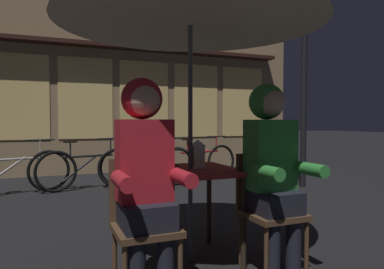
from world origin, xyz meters
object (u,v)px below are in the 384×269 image
object	(u,v)px
bicycle_fourth	(148,166)
bicycle_third	(88,168)
person_left_hooded	(145,164)
bicycle_fifth	(200,162)
cafe_table	(190,181)
patio_umbrella	(190,2)
chair_left	(143,217)
lantern	(198,153)
street_lamp	(305,26)
chair_right	(267,204)
book	(163,166)
person_right_hooded	(272,158)
bicycle_second	(13,172)

from	to	relation	value
bicycle_fourth	bicycle_third	bearing A→B (deg)	171.63
person_left_hooded	bicycle_fifth	bearing A→B (deg)	61.98
cafe_table	person_left_hooded	bearing A→B (deg)	-138.43
patio_umbrella	bicycle_third	world-z (taller)	patio_umbrella
chair_left	bicycle_fourth	distance (m)	3.74
person_left_hooded	bicycle_fourth	world-z (taller)	person_left_hooded
lantern	bicycle_fifth	xyz separation A→B (m)	(1.50, 3.41, -0.51)
lantern	street_lamp	bearing A→B (deg)	37.39
person_left_hooded	bicycle_fourth	bearing A→B (deg)	74.86
street_lamp	bicycle_third	distance (m)	4.31
bicycle_fourth	bicycle_fifth	distance (m)	1.06
chair_right	street_lamp	distance (m)	4.21
chair_right	bicycle_fourth	world-z (taller)	chair_right
lantern	book	world-z (taller)	lantern
person_right_hooded	book	bearing A→B (deg)	140.59
chair_left	bicycle_fifth	world-z (taller)	chair_left
patio_umbrella	bicycle_fifth	bearing A→B (deg)	65.41
patio_umbrella	chair_left	distance (m)	1.68
person_right_hooded	bicycle_fourth	world-z (taller)	person_right_hooded
cafe_table	person_right_hooded	size ratio (longest dim) A/B	0.53
patio_umbrella	cafe_table	bearing A→B (deg)	0.00
cafe_table	person_left_hooded	size ratio (longest dim) A/B	0.53
bicycle_fifth	book	xyz separation A→B (m)	(-1.75, -3.28, 0.41)
lantern	bicycle_fifth	distance (m)	3.76
bicycle_third	street_lamp	bearing A→B (deg)	-18.93
lantern	chair_left	world-z (taller)	lantern
cafe_table	person_right_hooded	world-z (taller)	person_right_hooded
book	bicycle_third	bearing A→B (deg)	67.95
chair_right	bicycle_fifth	bearing A→B (deg)	74.05
chair_left	person_left_hooded	size ratio (longest dim) A/B	0.62
lantern	chair_left	size ratio (longest dim) A/B	0.27
patio_umbrella	book	xyz separation A→B (m)	(-0.19, 0.12, -1.31)
lantern	chair_right	world-z (taller)	lantern
chair_left	bicycle_third	xyz separation A→B (m)	(0.02, 3.74, -0.14)
book	person_right_hooded	bearing A→B (deg)	-66.23
person_left_hooded	bicycle_fifth	xyz separation A→B (m)	(2.04, 3.83, -0.50)
person_right_hooded	bicycle_fifth	world-z (taller)	person_right_hooded
bicycle_second	chair_left	bearing A→B (deg)	-73.67
bicycle_second	bicycle_fourth	xyz separation A→B (m)	(2.07, -0.08, 0.00)
bicycle_second	bicycle_fourth	bearing A→B (deg)	-2.23
person_right_hooded	book	size ratio (longest dim) A/B	7.00
patio_umbrella	chair_right	size ratio (longest dim) A/B	2.66
bicycle_third	book	distance (m)	3.29
book	bicycle_fourth	bearing A→B (deg)	50.53
cafe_table	lantern	world-z (taller)	lantern
person_left_hooded	book	world-z (taller)	person_left_hooded
patio_umbrella	street_lamp	world-z (taller)	street_lamp
person_left_hooded	chair_left	bearing A→B (deg)	90.00
cafe_table	patio_umbrella	bearing A→B (deg)	0.00
bicycle_third	person_left_hooded	bearing A→B (deg)	-90.31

